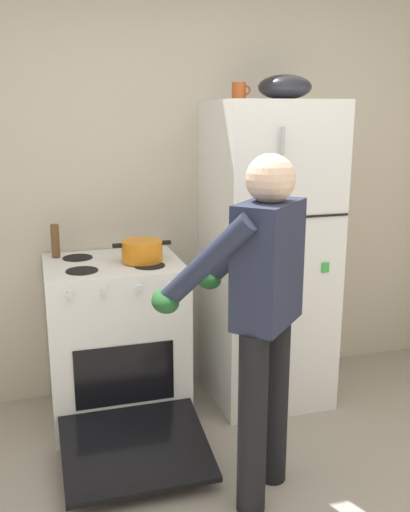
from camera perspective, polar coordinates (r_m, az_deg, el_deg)
The scene contains 8 objects.
kitchen_wall_back at distance 3.68m, azimuth -2.90°, elevation 7.62°, with size 6.00×0.10×2.70m, color beige.
refrigerator at distance 3.55m, azimuth 6.13°, elevation 0.12°, with size 0.68×0.72×1.83m.
stove_range at distance 3.44m, azimuth -8.71°, elevation -8.37°, with size 0.76×1.23×0.94m.
person_cook at distance 2.56m, azimuth 5.34°, elevation -4.44°, with size 0.68×0.71×1.60m.
red_pot at distance 3.26m, azimuth -6.20°, elevation 0.49°, with size 0.33×0.23×0.12m.
coffee_mug at distance 3.42m, azimuth 3.38°, elevation 15.90°, with size 0.11×0.08×0.10m.
pepper_mill at distance 3.45m, azimuth -14.51°, elevation 1.48°, with size 0.05×0.05×0.19m, color brown.
mixing_bowl at distance 3.47m, azimuth 7.84°, elevation 16.12°, with size 0.31×0.31×0.14m, color black.
Camera 1 is at (-0.86, -1.60, 1.78)m, focal length 40.70 mm.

